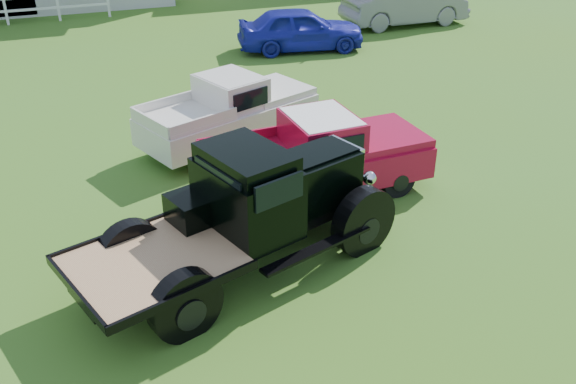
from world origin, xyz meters
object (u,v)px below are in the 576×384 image
object	(u,v)px
misc_car_grey	(405,4)
white_pickup	(229,112)
vintage_flatbed	(242,212)
red_pickup	(317,156)
misc_car_blue	(301,29)

from	to	relation	value
misc_car_grey	white_pickup	bearing A→B (deg)	131.76
vintage_flatbed	misc_car_grey	distance (m)	17.62
white_pickup	misc_car_grey	bearing A→B (deg)	20.73
white_pickup	misc_car_grey	xyz separation A→B (m)	(9.66, 8.79, -0.00)
red_pickup	misc_car_blue	distance (m)	10.56
vintage_flatbed	misc_car_blue	bearing A→B (deg)	45.99
vintage_flatbed	misc_car_grey	bearing A→B (deg)	33.25
misc_car_blue	misc_car_grey	world-z (taller)	misc_car_grey
red_pickup	misc_car_blue	world-z (taller)	red_pickup
white_pickup	vintage_flatbed	bearing A→B (deg)	-124.16
vintage_flatbed	white_pickup	world-z (taller)	vintage_flatbed
white_pickup	misc_car_blue	bearing A→B (deg)	35.40
vintage_flatbed	white_pickup	size ratio (longest dim) A/B	1.24
misc_car_blue	red_pickup	bearing A→B (deg)	170.28
misc_car_grey	vintage_flatbed	bearing A→B (deg)	141.62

